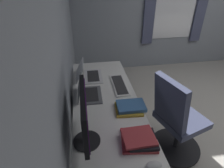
{
  "coord_description": "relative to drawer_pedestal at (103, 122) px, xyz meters",
  "views": [
    {
      "loc": [
        -1.41,
        2.17,
        1.83
      ],
      "look_at": [
        -0.01,
        1.94,
        0.95
      ],
      "focal_mm": 30.64,
      "sensor_mm": 36.0,
      "label": 1
    }
  ],
  "objects": [
    {
      "name": "mouse_main",
      "position": [
        -0.88,
        -0.23,
        0.4
      ],
      "size": [
        0.06,
        0.1,
        0.03
      ],
      "primitive_type": "ellipsoid",
      "color": "silver",
      "rests_on": "desk"
    },
    {
      "name": "curtain_far",
      "position": [
        1.91,
        -1.12,
        0.91
      ],
      "size": [
        0.05,
        0.2,
        1.46
      ],
      "primitive_type": "cube",
      "color": "#4C5170"
    },
    {
      "name": "book_stack_near",
      "position": [
        -0.29,
        -0.22,
        0.41
      ],
      "size": [
        0.22,
        0.28,
        0.05
      ],
      "color": "gold",
      "rests_on": "desk"
    },
    {
      "name": "drawer_pedestal",
      "position": [
        0.0,
        0.0,
        0.0
      ],
      "size": [
        0.4,
        0.51,
        0.69
      ],
      "color": "white",
      "rests_on": "ground"
    },
    {
      "name": "window_panel",
      "position": [
        1.94,
        -1.63,
        0.91
      ],
      "size": [
        0.02,
        0.78,
        1.3
      ],
      "primitive_type": "cube",
      "color": "white"
    },
    {
      "name": "curtain_near",
      "position": [
        1.91,
        -2.14,
        0.91
      ],
      "size": [
        0.05,
        0.2,
        1.46
      ],
      "primitive_type": "cube",
      "color": "#4C5170"
    },
    {
      "name": "wall_back",
      "position": [
        -0.17,
        0.36,
        0.95
      ],
      "size": [
        4.85,
        0.1,
        2.6
      ],
      "primitive_type": "cube",
      "color": "#8C939E",
      "rests_on": "ground"
    },
    {
      "name": "monitor_primary",
      "position": [
        -0.6,
        0.18,
        0.63
      ],
      "size": [
        0.49,
        0.2,
        0.43
      ],
      "color": "black",
      "rests_on": "desk"
    },
    {
      "name": "keyboard_main",
      "position": [
        0.11,
        -0.21,
        0.39
      ],
      "size": [
        0.42,
        0.14,
        0.02
      ],
      "color": "silver",
      "rests_on": "desk"
    },
    {
      "name": "laptop_left",
      "position": [
        -0.02,
        0.14,
        0.43
      ],
      "size": [
        0.31,
        0.24,
        0.19
      ],
      "color": "#595B60",
      "rests_on": "desk"
    },
    {
      "name": "book_stack_far",
      "position": [
        -0.66,
        -0.2,
        0.41
      ],
      "size": [
        0.27,
        0.28,
        0.06
      ],
      "color": "#B2383D",
      "rests_on": "desk"
    },
    {
      "name": "laptop_leftmost",
      "position": [
        0.36,
        0.11,
        0.43
      ],
      "size": [
        0.33,
        0.3,
        0.19
      ],
      "color": "silver",
      "rests_on": "desk"
    },
    {
      "name": "office_chair",
      "position": [
        -0.24,
        -0.74,
        0.11
      ],
      "size": [
        0.56,
        0.6,
        0.97
      ],
      "color": "#383D56",
      "rests_on": "ground"
    },
    {
      "name": "desk",
      "position": [
        -0.18,
        -0.03,
        0.31
      ],
      "size": [
        1.86,
        0.62,
        0.73
      ],
      "color": "white",
      "rests_on": "ground"
    }
  ]
}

